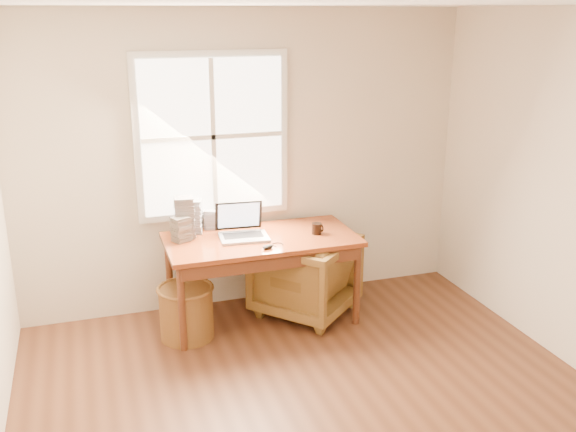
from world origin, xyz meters
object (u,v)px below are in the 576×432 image
at_px(laptop, 244,222).
at_px(coffee_mug, 317,229).
at_px(desk, 261,239).
at_px(cd_stack_a, 193,217).
at_px(armchair, 305,275).
at_px(wicker_stool, 186,313).

relative_size(laptop, coffee_mug, 4.27).
relative_size(desk, cd_stack_a, 5.57).
xyz_separation_m(laptop, cd_stack_a, (-0.38, 0.29, -0.00)).
height_order(laptop, coffee_mug, laptop).
relative_size(armchair, wicker_stool, 1.81).
bearing_deg(cd_stack_a, laptop, -37.27).
height_order(wicker_stool, laptop, laptop).
xyz_separation_m(armchair, coffee_mug, (0.08, -0.07, 0.44)).
height_order(desk, armchair, desk).
distance_m(wicker_stool, laptop, 0.87).
xyz_separation_m(wicker_stool, laptop, (0.53, 0.14, 0.68)).
distance_m(coffee_mug, cd_stack_a, 1.06).
xyz_separation_m(desk, coffee_mug, (0.47, -0.07, 0.07)).
height_order(armchair, cd_stack_a, cd_stack_a).
height_order(armchair, wicker_stool, armchair).
bearing_deg(desk, coffee_mug, -7.94).
distance_m(armchair, coffee_mug, 0.45).
xyz_separation_m(armchair, cd_stack_a, (-0.91, 0.29, 0.54)).
distance_m(wicker_stool, cd_stack_a, 0.82).
distance_m(desk, wicker_stool, 0.86).
bearing_deg(laptop, cd_stack_a, 147.56).
bearing_deg(cd_stack_a, coffee_mug, -19.79).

